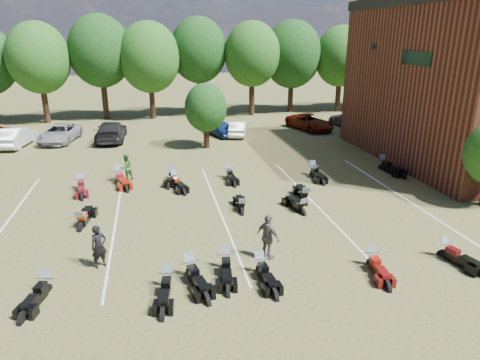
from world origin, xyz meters
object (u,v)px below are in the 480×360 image
object	(u,v)px
car_4	(221,128)
motorcycle_0	(47,293)
motorcycle_14	(82,189)
motorcycle_3	(226,269)
person_grey	(268,237)
person_green	(126,167)
person_black	(99,247)

from	to	relation	value
car_4	motorcycle_0	xyz separation A→B (m)	(-9.64, -22.18, -0.65)
motorcycle_14	motorcycle_0	bearing A→B (deg)	-97.26
motorcycle_0	motorcycle_3	distance (m)	6.27
person_grey	motorcycle_14	size ratio (longest dim) A/B	0.81
person_green	motorcycle_14	xyz separation A→B (m)	(-2.48, -1.10, -0.80)
motorcycle_0	motorcycle_14	distance (m)	10.52
motorcycle_3	motorcycle_0	bearing A→B (deg)	-170.18
person_grey	motorcycle_14	distance (m)	12.85
person_green	motorcycle_0	size ratio (longest dim) A/B	0.77
person_green	motorcycle_14	distance (m)	2.83
person_black	motorcycle_14	size ratio (longest dim) A/B	0.73
person_black	motorcycle_3	world-z (taller)	person_black
motorcycle_3	motorcycle_14	xyz separation A→B (m)	(-6.55, 10.21, 0.00)
person_black	motorcycle_0	bearing A→B (deg)	-169.76
motorcycle_14	person_black	bearing A→B (deg)	-86.77
motorcycle_3	motorcycle_14	size ratio (longest dim) A/B	0.97
person_green	motorcycle_0	xyz separation A→B (m)	(-2.20, -11.62, -0.80)
car_4	motorcycle_0	distance (m)	24.19
person_green	motorcycle_0	world-z (taller)	person_green
person_grey	motorcycle_14	bearing A→B (deg)	6.72
person_black	motorcycle_14	world-z (taller)	person_black
car_4	motorcycle_14	bearing A→B (deg)	-148.42
car_4	person_black	bearing A→B (deg)	-129.09
person_green	motorcycle_3	world-z (taller)	person_green
motorcycle_0	motorcycle_14	world-z (taller)	motorcycle_14
person_grey	motorcycle_0	bearing A→B (deg)	61.71
car_4	motorcycle_14	xyz separation A→B (m)	(-9.92, -11.66, -0.65)
motorcycle_3	person_black	bearing A→B (deg)	173.18
motorcycle_3	person_green	bearing A→B (deg)	116.80
person_green	person_grey	bearing A→B (deg)	81.82
person_green	motorcycle_3	size ratio (longest dim) A/B	0.72
car_4	person_green	size ratio (longest dim) A/B	2.37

